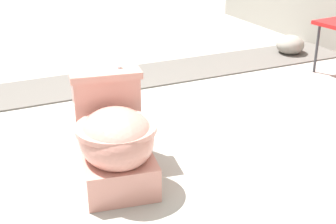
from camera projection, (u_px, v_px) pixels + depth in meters
ground_plane at (118, 150)px, 2.66m from camera, size 14.00×14.00×0.00m
gravel_strip at (129, 78)px, 3.80m from camera, size 0.56×8.00×0.01m
toilet at (114, 137)px, 2.32m from camera, size 0.68×0.47×0.52m
boulder_near at (290, 45)px, 4.41m from camera, size 0.40×0.38×0.18m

